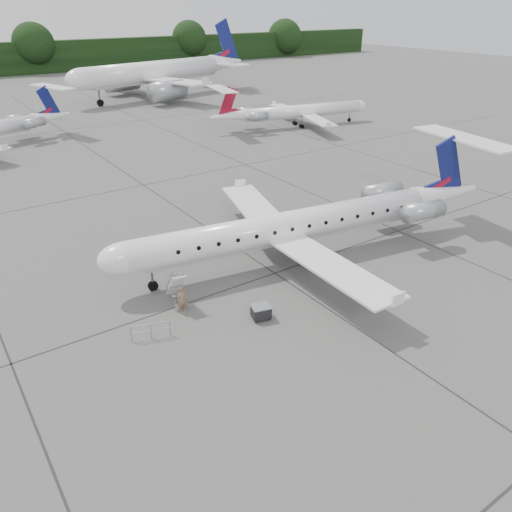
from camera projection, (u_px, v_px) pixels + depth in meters
ground at (355, 286)px, 34.07m from camera, size 320.00×320.00×0.00m
main_regional_jet at (288, 212)px, 35.72m from camera, size 33.31×26.33×7.74m
airstair at (176, 286)px, 31.66m from camera, size 1.18×2.23×2.43m
passenger at (182, 300)px, 30.82m from camera, size 0.68×0.45×1.83m
safety_railing at (151, 331)px, 28.57m from camera, size 2.10×0.80×1.00m
baggage_cart at (261, 312)px, 30.39m from camera, size 1.30×1.15×0.96m
bg_narrowbody at (152, 61)px, 97.07m from camera, size 43.35×34.69×13.94m
bg_regional_right at (304, 105)px, 76.30m from camera, size 28.00×22.59×6.53m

